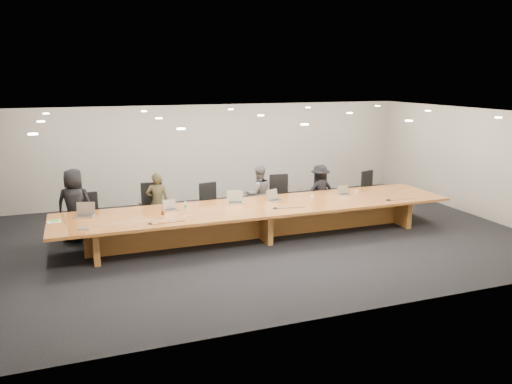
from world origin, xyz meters
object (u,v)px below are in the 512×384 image
at_px(chair_far_right, 373,190).
at_px(amber_mug, 163,213).
at_px(chair_far_left, 90,216).
at_px(mic_right, 389,200).
at_px(paper_cup_far, 357,192).
at_px(person_a, 75,205).
at_px(water_bottle, 185,206).
at_px(person_d, 320,191).
at_px(chair_mid_left, 212,205).
at_px(laptop_d, 276,195).
at_px(person_b, 158,203).
at_px(chair_right, 326,194).
at_px(chair_left, 152,208).
at_px(person_c, 259,194).
at_px(laptop_b, 171,205).
at_px(paper_cup_near, 312,197).
at_px(av_box, 84,229).
at_px(mic_left, 150,223).
at_px(laptop_a, 84,210).
at_px(laptop_c, 235,197).
at_px(mic_center, 275,208).
at_px(laptop_e, 345,190).
at_px(conference_table, 261,215).
at_px(chair_mid_right, 282,198).

distance_m(chair_far_right, amber_mug, 6.18).
bearing_deg(chair_far_left, mic_right, -19.41).
distance_m(chair_far_right, paper_cup_far, 1.63).
xyz_separation_m(person_a, water_bottle, (2.27, -1.08, 0.03)).
bearing_deg(person_d, chair_mid_left, -3.04).
height_order(laptop_d, mic_right, laptop_d).
distance_m(person_b, water_bottle, 1.07).
xyz_separation_m(chair_right, person_a, (-6.29, -0.03, 0.28)).
distance_m(chair_left, amber_mug, 1.22).
xyz_separation_m(person_c, laptop_d, (0.08, -0.91, 0.16)).
distance_m(laptop_b, paper_cup_far, 4.61).
bearing_deg(person_d, laptop_d, 27.25).
bearing_deg(water_bottle, paper_cup_near, -0.27).
distance_m(laptop_b, av_box, 2.01).
distance_m(laptop_b, paper_cup_near, 3.35).
height_order(person_b, mic_left, person_b).
bearing_deg(chair_far_left, person_c, -4.37).
relative_size(chair_left, person_d, 0.87).
bearing_deg(person_d, laptop_a, 6.52).
distance_m(chair_far_left, person_c, 4.06).
height_order(person_d, mic_left, person_d).
distance_m(chair_mid_left, laptop_c, 1.00).
xyz_separation_m(chair_far_right, mic_left, (-6.38, -1.93, 0.23)).
bearing_deg(person_b, mic_center, 159.73).
height_order(laptop_a, water_bottle, laptop_a).
distance_m(person_c, person_d, 1.69).
distance_m(chair_far_left, chair_left, 1.38).
bearing_deg(mic_right, laptop_e, 127.81).
distance_m(chair_left, water_bottle, 1.18).
distance_m(chair_right, mic_right, 2.01).
bearing_deg(chair_right, laptop_b, 173.80).
bearing_deg(mic_left, person_d, 20.67).
relative_size(conference_table, person_b, 6.22).
relative_size(person_b, paper_cup_far, 17.15).
xyz_separation_m(chair_left, chair_far_right, (6.09, 0.16, -0.06)).
bearing_deg(laptop_e, person_b, 167.89).
xyz_separation_m(chair_right, av_box, (-6.16, -1.84, 0.23)).
xyz_separation_m(person_b, person_d, (4.22, 0.00, -0.04)).
bearing_deg(chair_left, laptop_e, 1.22).
height_order(chair_mid_right, water_bottle, chair_mid_right).
relative_size(person_b, mic_right, 10.56).
bearing_deg(chair_far_left, water_bottle, -31.98).
xyz_separation_m(chair_far_right, amber_mug, (-6.02, -1.36, 0.26)).
height_order(chair_right, person_a, person_a).
bearing_deg(paper_cup_far, person_b, 169.18).
bearing_deg(chair_far_left, person_d, -4.90).
distance_m(person_b, person_d, 4.22).
bearing_deg(paper_cup_far, laptop_c, 177.15).
bearing_deg(chair_far_left, mic_center, -26.63).
bearing_deg(chair_far_right, conference_table, 179.77).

